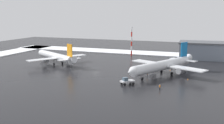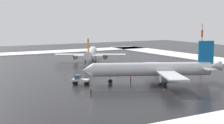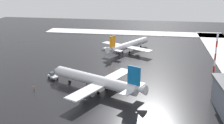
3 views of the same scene
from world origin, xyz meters
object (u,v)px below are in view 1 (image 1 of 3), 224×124
airplane_foreground_jet (56,57)px  traffic_cone_near_nose (170,70)px  pushback_tug (127,81)px  ground_crew_beside_wing (147,74)px  airplane_distant_tail (163,65)px  traffic_cone_mid_line (188,79)px  antenna_mast (132,41)px  cargo_hangar (204,50)px  ground_crew_mid_apron (160,87)px

airplane_foreground_jet → traffic_cone_near_nose: 52.31m
pushback_tug → ground_crew_beside_wing: size_ratio=2.84×
airplane_distant_tail → traffic_cone_mid_line: bearing=90.0°
antenna_mast → cargo_hangar: 38.43m
ground_crew_mid_apron → cargo_hangar: cargo_hangar is taller
airplane_foreground_jet → traffic_cone_mid_line: airplane_foreground_jet is taller
pushback_tug → antenna_mast: size_ratio=0.31×
traffic_cone_mid_line → airplane_distant_tail: bearing=-24.8°
ground_crew_mid_apron → pushback_tug: bearing=59.0°
traffic_cone_mid_line → ground_crew_beside_wing: bearing=0.9°
airplane_foreground_jet → traffic_cone_mid_line: size_ratio=57.18×
airplane_distant_tail → traffic_cone_mid_line: size_ratio=66.32×
ground_crew_beside_wing → traffic_cone_near_nose: (-6.07, -13.83, -0.70)m
airplane_distant_tail → traffic_cone_mid_line: airplane_distant_tail is taller
ground_crew_mid_apron → traffic_cone_mid_line: size_ratio=3.11×
ground_crew_beside_wing → cargo_hangar: size_ratio=0.07×
ground_crew_beside_wing → pushback_tug: bearing=35.2°
antenna_mast → ground_crew_mid_apron: bearing=114.4°
ground_crew_mid_apron → traffic_cone_near_nose: (1.96, -30.28, -0.70)m
airplane_distant_tail → ground_crew_beside_wing: 7.38m
antenna_mast → traffic_cone_mid_line: bearing=127.1°
airplane_distant_tail → ground_crew_mid_apron: airplane_distant_tail is taller
airplane_distant_tail → pushback_tug: size_ratio=7.50×
airplane_distant_tail → cargo_hangar: size_ratio=1.41×
airplane_foreground_jet → airplane_distant_tail: bearing=-155.9°
ground_crew_beside_wing → ground_crew_mid_apron: bearing=75.0°
antenna_mast → cargo_hangar: size_ratio=0.60×
ground_crew_beside_wing → traffic_cone_mid_line: ground_crew_beside_wing is taller
pushback_tug → cargo_hangar: (-20.75, -63.56, 3.16)m
traffic_cone_near_nose → traffic_cone_mid_line: 16.08m
antenna_mast → traffic_cone_near_nose: size_ratio=28.51×
pushback_tug → antenna_mast: (17.47, -61.43, 6.56)m
ground_crew_beside_wing → ground_crew_mid_apron: 18.30m
ground_crew_mid_apron → traffic_cone_mid_line: bearing=-40.8°
ground_crew_beside_wing → traffic_cone_near_nose: ground_crew_beside_wing is taller
airplane_distant_tail → cargo_hangar: bearing=-170.7°
pushback_tug → ground_crew_beside_wing: bearing=-150.9°
ground_crew_beside_wing → cargo_hangar: bearing=-150.2°
airplane_foreground_jet → antenna_mast: bearing=-93.8°
pushback_tug → antenna_mast: bearing=-121.1°
ground_crew_mid_apron → traffic_cone_near_nose: ground_crew_mid_apron is taller
airplane_distant_tail → cargo_hangar: 46.47m
airplane_foreground_jet → ground_crew_beside_wing: (-46.03, 10.30, -2.44)m
pushback_tug → traffic_cone_near_nose: bearing=-155.9°
ground_crew_beside_wing → cargo_hangar: 52.57m
ground_crew_mid_apron → traffic_cone_mid_line: ground_crew_mid_apron is taller
pushback_tug → traffic_cone_near_nose: (-9.54, -27.87, -1.01)m
ground_crew_mid_apron → traffic_cone_near_nose: size_ratio=3.11×
ground_crew_mid_apron → airplane_foreground_jet: bearing=44.5°
traffic_cone_near_nose → antenna_mast: bearing=-51.2°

